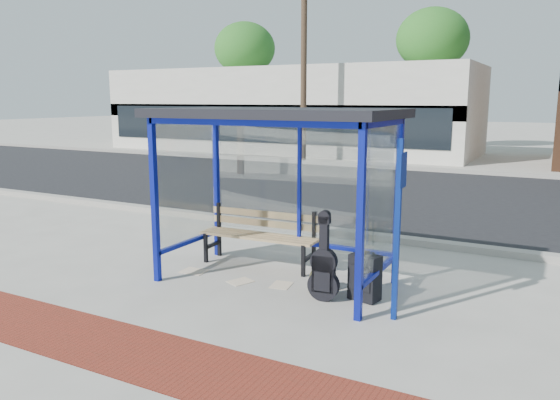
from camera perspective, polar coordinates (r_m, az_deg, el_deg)
The scene contains 19 objects.
ground at distance 7.80m, azimuth -0.46°, elevation -8.51°, with size 120.00×120.00×0.00m, color #B2ADA0.
brick_paver_strip at distance 5.82m, azimuth -13.23°, elevation -15.63°, with size 60.00×1.00×0.01m, color maroon.
curb_near at distance 10.33m, azimuth 7.25°, elevation -3.50°, with size 60.00×0.25×0.12m, color gray.
street_asphalt at distance 15.12m, azimuth 14.14°, elevation 0.51°, with size 60.00×10.00×0.00m, color black.
curb_far at distance 20.05m, azimuth 17.70°, elevation 2.89°, with size 60.00×0.25×0.12m, color gray.
far_sidewalk at distance 21.92m, azimuth 18.61°, elevation 3.30°, with size 60.00×4.00×0.01m, color #B2ADA0.
bus_shelter at distance 7.46m, azimuth -0.22°, elevation 6.87°, with size 3.30×1.80×2.42m.
storefront_white at distance 27.49m, azimuth 0.93°, elevation 9.37°, with size 18.00×6.04×4.00m.
tree_left at distance 33.57m, azimuth -3.70°, elevation 15.46°, with size 3.60×3.60×7.03m.
tree_mid at distance 29.37m, azimuth 15.65°, elevation 15.82°, with size 3.60×3.60×7.03m.
utility_pole_west at distance 22.10m, azimuth 2.50°, elevation 14.56°, with size 1.60×0.24×8.00m.
bench at distance 8.46m, azimuth -2.06°, elevation -3.47°, with size 1.90×0.55×0.89m.
guitar_bag at distance 7.01m, azimuth 4.59°, elevation -7.29°, with size 0.41×0.15×1.11m.
suitcase at distance 7.11m, azimuth 8.84°, elevation -8.01°, with size 0.42×0.31×0.65m.
backpack at distance 7.41m, azimuth 4.08°, elevation -8.26°, with size 0.29×0.27×0.34m.
sign_post at distance 6.33m, azimuth 12.25°, elevation -2.08°, with size 0.08×0.26×2.12m.
newspaper_a at distance 8.34m, azimuth -8.98°, elevation -7.36°, with size 0.38×0.30×0.01m, color white.
newspaper_b at distance 7.81m, azimuth -4.15°, elevation -8.50°, with size 0.33×0.26×0.01m, color white.
newspaper_c at distance 7.65m, azimuth 0.15°, elevation -8.88°, with size 0.33×0.26×0.01m, color white.
Camera 1 is at (3.52, -6.48, 2.54)m, focal length 35.00 mm.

